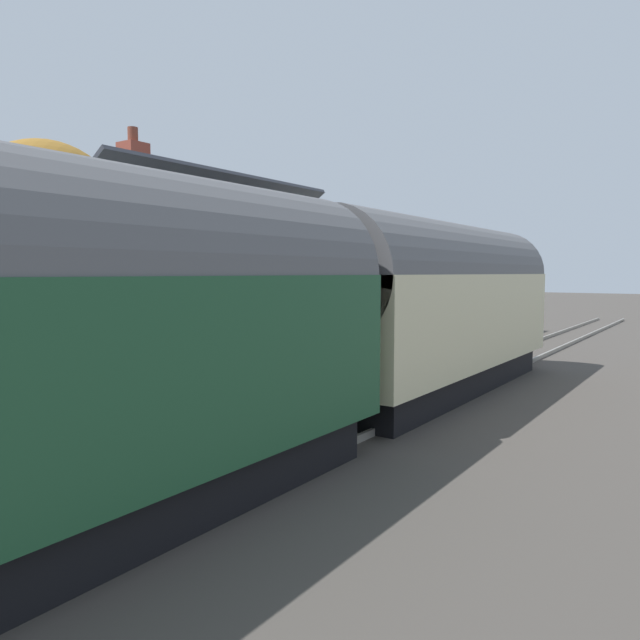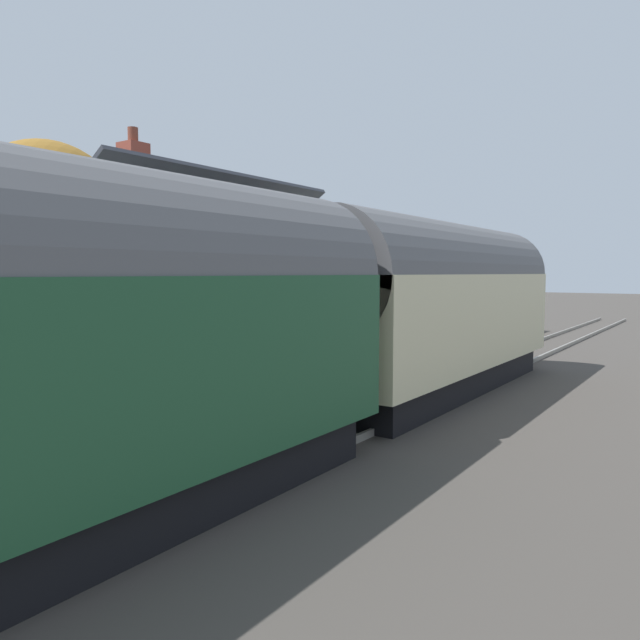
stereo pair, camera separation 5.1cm
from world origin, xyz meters
The scene contains 20 objects.
ground_plane centered at (0.00, 0.00, 0.00)m, with size 160.00×160.00×0.00m, color #423D38.
platform centered at (0.00, 3.84, 0.42)m, with size 32.00×5.68×0.84m, color #A39B8C.
platform_edge_coping centered at (0.00, 1.18, 0.85)m, with size 32.00×0.36×0.02m, color beige.
rail_near centered at (0.00, -1.62, 0.07)m, with size 52.00×0.08×0.14m, color gray.
rail_far centered at (0.00, -0.18, 0.07)m, with size 52.00×0.08×0.14m, color gray.
train centered at (-6.67, -0.90, 2.22)m, with size 20.57×2.73×4.32m.
station_building centered at (-5.32, 4.78, 2.45)m, with size 7.18×4.58×5.62m.
bench_near_building centered at (9.72, 2.99, 1.32)m, with size 1.41×0.47×0.88m.
bench_by_lamp centered at (7.09, 3.16, 1.32)m, with size 1.41×0.47×0.88m.
bench_platform_end centered at (2.45, 2.92, 1.32)m, with size 1.42×0.49×0.88m.
bench_mid_platform centered at (4.69, 2.83, 1.32)m, with size 1.42×0.50×0.88m.
planter_bench_right centered at (4.41, 5.41, 1.28)m, with size 0.61×0.61×0.81m.
planter_edge_near centered at (7.62, 1.85, 1.10)m, with size 0.92×0.32×0.55m.
planter_by_door centered at (10.97, 6.12, 1.10)m, with size 0.96×0.32×0.55m.
planter_corner_building centered at (0.96, 4.34, 1.11)m, with size 1.07×0.32×0.56m.
lamp_post_platform centered at (0.41, 2.09, 3.58)m, with size 0.32×0.50×3.95m.
station_sign_board centered at (-5.65, 1.96, 2.03)m, with size 0.96×0.06×1.57m.
tree_far_right centered at (-5.33, 10.39, 4.90)m, with size 4.66×4.12×7.07m.
tree_behind_building centered at (13.54, 13.79, 4.97)m, with size 4.94×5.31×7.39m.
tree_mid_background centered at (-1.86, 15.33, 4.93)m, with size 4.67×3.97×7.24m.
Camera 1 is at (-15.67, -6.94, 3.03)m, focal length 33.18 mm.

